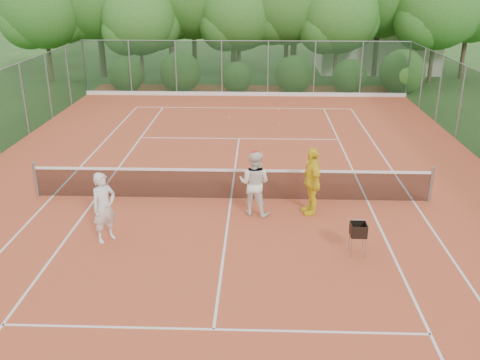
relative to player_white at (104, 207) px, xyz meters
name	(u,v)px	position (x,y,z in m)	size (l,w,h in m)	color
ground	(231,200)	(3.03, 2.79, -0.93)	(120.00, 120.00, 0.00)	#264A1A
clay_court	(231,199)	(3.03, 2.79, -0.92)	(18.00, 36.00, 0.02)	#C3502D
club_building	(375,49)	(12.03, 26.79, 0.57)	(8.00, 5.00, 3.00)	beige
tennis_net	(231,183)	(3.03, 2.79, -0.40)	(11.97, 0.10, 1.10)	gray
player_white	(104,207)	(0.00, 0.00, 0.00)	(0.66, 0.44, 1.82)	silver
player_center_grp	(254,183)	(3.75, 1.75, 0.03)	(1.08, 0.95, 1.90)	white
player_yellow	(312,181)	(5.34, 1.87, 0.06)	(1.14, 0.48, 1.95)	yellow
ball_hopper	(358,230)	(6.25, -0.58, -0.25)	(0.37, 0.37, 0.84)	gray
stray_ball_a	(279,123)	(4.78, 11.60, -0.88)	(0.07, 0.07, 0.07)	#D3EA36
stray_ball_b	(279,109)	(4.87, 14.30, -0.88)	(0.07, 0.07, 0.07)	#D3F037
stray_ball_c	(229,117)	(2.43, 12.62, -0.88)	(0.07, 0.07, 0.07)	#DEF037
court_markings	(231,199)	(3.03, 2.79, -0.91)	(11.03, 23.83, 0.01)	white
fence_back	(245,68)	(3.03, 17.79, 0.59)	(18.07, 0.07, 3.00)	#19381E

